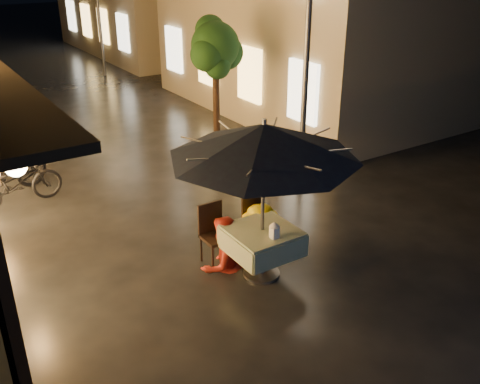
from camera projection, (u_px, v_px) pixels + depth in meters
ground at (232, 260)px, 8.52m from camera, size 90.00×90.00×0.00m
street_tree at (216, 49)px, 12.14m from camera, size 1.43×1.20×3.15m
streetlamp_near at (307, 39)px, 10.30m from camera, size 0.36×0.36×4.23m
cafe_table at (262, 241)px, 7.91m from camera, size 0.99×0.99×0.78m
patio_umbrella at (264, 141)px, 7.25m from camera, size 2.71×2.71×2.46m
cafe_chair_left at (214, 231)px, 8.29m from camera, size 0.42×0.42×0.97m
cafe_chair_right at (256, 218)px, 8.69m from camera, size 0.42×0.42×0.97m
table_lantern at (274, 229)px, 7.55m from camera, size 0.16×0.16×0.25m
person_orange at (222, 219)px, 8.03m from camera, size 0.88×0.73×1.63m
person_yellow at (261, 206)px, 8.43m from camera, size 1.08×0.65×1.64m
bicycle_0 at (15, 184)px, 10.11m from camera, size 1.84×0.84×0.93m
bicycle_1 at (4, 170)px, 10.50m from camera, size 1.92×1.16×1.11m
bicycle_2 at (0, 164)px, 11.05m from camera, size 1.79×1.12×0.89m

